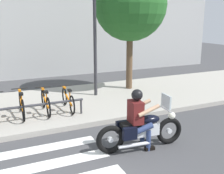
{
  "coord_description": "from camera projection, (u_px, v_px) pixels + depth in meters",
  "views": [
    {
      "loc": [
        -1.1,
        -3.72,
        3.01
      ],
      "look_at": [
        1.86,
        2.69,
        1.24
      ],
      "focal_mm": 44.2,
      "sensor_mm": 36.0,
      "label": 1
    }
  ],
  "objects": [
    {
      "name": "bicycle_6",
      "position": [
        68.0,
        99.0,
        8.8
      ],
      "size": [
        0.48,
        1.63,
        0.72
      ],
      "color": "black",
      "rests_on": "sidewalk"
    },
    {
      "name": "building_backdrop",
      "position": [
        6.0,
        15.0,
        13.42
      ],
      "size": [
        24.0,
        1.2,
        6.27
      ],
      "primitive_type": "cube",
      "color": "#A9A9A9",
      "rests_on": "ground"
    },
    {
      "name": "bicycle_5",
      "position": [
        46.0,
        102.0,
        8.51
      ],
      "size": [
        0.48,
        1.63,
        0.75
      ],
      "color": "black",
      "rests_on": "sidewalk"
    },
    {
      "name": "rider",
      "position": [
        139.0,
        115.0,
        6.33
      ],
      "size": [
        0.66,
        0.58,
        1.46
      ],
      "color": "#591919",
      "rests_on": "ground"
    },
    {
      "name": "crosswalk_stripe_4",
      "position": [
        45.0,
        165.0,
        5.78
      ],
      "size": [
        2.8,
        0.4,
        0.01
      ],
      "primitive_type": "cube",
      "color": "white",
      "rests_on": "ground"
    },
    {
      "name": "motorcycle",
      "position": [
        141.0,
        130.0,
        6.45
      ],
      "size": [
        2.19,
        0.7,
        1.26
      ],
      "color": "black",
      "rests_on": "ground"
    },
    {
      "name": "tree_near_rack",
      "position": [
        130.0,
        5.0,
        10.74
      ],
      "size": [
        2.87,
        2.87,
        4.96
      ],
      "color": "brown",
      "rests_on": "ground"
    },
    {
      "name": "crosswalk_stripe_5",
      "position": [
        38.0,
        149.0,
        6.49
      ],
      "size": [
        2.8,
        0.4,
        0.01
      ],
      "primitive_type": "cube",
      "color": "white",
      "rests_on": "ground"
    },
    {
      "name": "street_lamp",
      "position": [
        95.0,
        31.0,
        9.95
      ],
      "size": [
        0.28,
        0.28,
        4.22
      ],
      "color": "#2D2D33",
      "rests_on": "ground"
    },
    {
      "name": "sidewalk",
      "position": [
        28.0,
        109.0,
        9.15
      ],
      "size": [
        24.0,
        4.4,
        0.15
      ],
      "primitive_type": "cube",
      "color": "#A8A399",
      "rests_on": "ground"
    },
    {
      "name": "bicycle_4",
      "position": [
        22.0,
        104.0,
        8.21
      ],
      "size": [
        0.48,
        1.65,
        0.77
      ],
      "color": "black",
      "rests_on": "sidewalk"
    }
  ]
}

